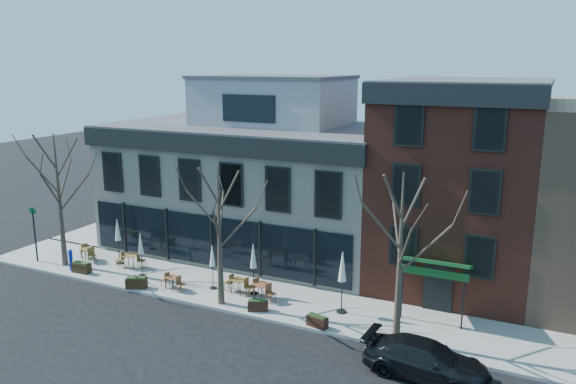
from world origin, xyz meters
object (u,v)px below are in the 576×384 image
at_px(call_box, 71,259).
at_px(umbrella_0, 118,232).
at_px(cafe_set_0, 88,253).
at_px(parked_sedan, 426,360).

relative_size(call_box, umbrella_0, 0.48).
xyz_separation_m(call_box, umbrella_0, (1.71, 2.16, 1.27)).
distance_m(call_box, cafe_set_0, 1.83).
bearing_deg(cafe_set_0, call_box, -76.13).
bearing_deg(umbrella_0, cafe_set_0, -169.56).
bearing_deg(umbrella_0, parked_sedan, -12.77).
distance_m(call_box, umbrella_0, 3.03).
xyz_separation_m(parked_sedan, umbrella_0, (-19.42, 4.40, 1.40)).
distance_m(cafe_set_0, umbrella_0, 2.64).
xyz_separation_m(call_box, cafe_set_0, (-0.44, 1.76, -0.22)).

